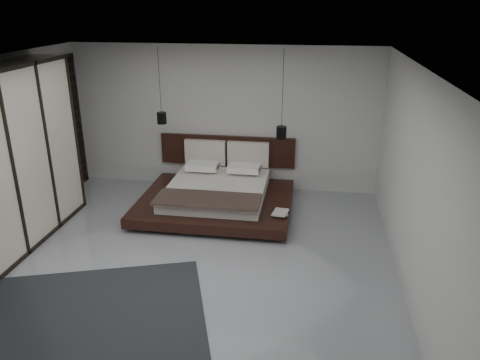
% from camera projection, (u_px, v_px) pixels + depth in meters
% --- Properties ---
extents(floor, '(6.00, 6.00, 0.00)m').
position_uv_depth(floor, '(187.00, 260.00, 6.85)').
color(floor, gray).
rests_on(floor, ground).
extents(ceiling, '(6.00, 6.00, 0.00)m').
position_uv_depth(ceiling, '(178.00, 65.00, 5.84)').
color(ceiling, white).
rests_on(ceiling, wall_back).
extents(wall_back, '(6.00, 0.00, 6.00)m').
position_uv_depth(wall_back, '(224.00, 118.00, 9.11)').
color(wall_back, '#BCBCBA').
rests_on(wall_back, floor).
extents(wall_front, '(6.00, 0.00, 6.00)m').
position_uv_depth(wall_front, '(79.00, 301.00, 3.58)').
color(wall_front, '#BCBCBA').
rests_on(wall_front, floor).
extents(wall_right, '(0.00, 6.00, 6.00)m').
position_uv_depth(wall_right, '(413.00, 182.00, 5.92)').
color(wall_right, '#BCBCBA').
rests_on(wall_right, floor).
extents(lattice_screen, '(0.05, 0.90, 2.60)m').
position_uv_depth(lattice_screen, '(69.00, 125.00, 9.06)').
color(lattice_screen, black).
rests_on(lattice_screen, floor).
extents(bed, '(2.68, 2.35, 1.06)m').
position_uv_depth(bed, '(217.00, 193.00, 8.50)').
color(bed, black).
rests_on(bed, floor).
extents(book_lower, '(0.24, 0.31, 0.03)m').
position_uv_depth(book_lower, '(275.00, 212.00, 7.76)').
color(book_lower, '#99724C').
rests_on(book_lower, bed).
extents(book_upper, '(0.29, 0.36, 0.02)m').
position_uv_depth(book_upper, '(273.00, 212.00, 7.73)').
color(book_upper, '#99724C').
rests_on(book_upper, book_lower).
extents(pendant_left, '(0.17, 0.17, 1.38)m').
position_uv_depth(pendant_left, '(162.00, 118.00, 8.59)').
color(pendant_left, black).
rests_on(pendant_left, ceiling).
extents(pendant_right, '(0.18, 0.18, 1.56)m').
position_uv_depth(pendant_right, '(281.00, 132.00, 8.34)').
color(pendant_right, black).
rests_on(pendant_right, ceiling).
extents(wardrobe, '(0.65, 2.77, 2.72)m').
position_uv_depth(wardrobe, '(12.00, 158.00, 6.97)').
color(wardrobe, beige).
rests_on(wardrobe, floor).
extents(rug, '(3.92, 3.32, 0.01)m').
position_uv_depth(rug, '(61.00, 327.00, 5.43)').
color(rug, black).
rests_on(rug, floor).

